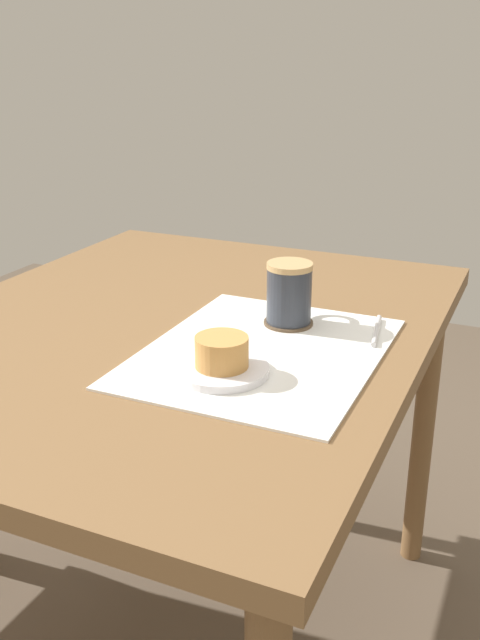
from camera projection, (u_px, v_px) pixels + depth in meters
name	position (u px, v px, depth m)	size (l,w,h in m)	color
dining_table	(175.00, 363.00, 1.29)	(1.10, 0.88, 0.75)	brown
placemat	(263.00, 352.00, 1.13)	(0.45, 0.36, 0.00)	white
pastry_plate	(222.00, 370.00, 1.05)	(0.14, 0.14, 0.01)	white
pastry	(222.00, 352.00, 1.04)	(0.08, 0.08, 0.05)	tan
coffee_coaster	(288.00, 323.00, 1.24)	(0.09, 0.09, 0.01)	brown
coffee_mug	(290.00, 292.00, 1.22)	(0.11, 0.08, 0.11)	#2D333D
teaspoon	(377.00, 330.00, 1.20)	(0.01, 0.01, 0.13)	silver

